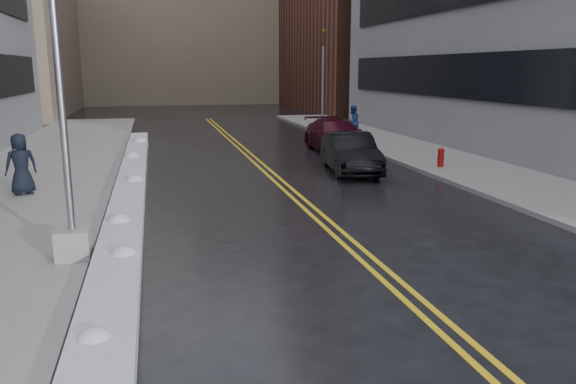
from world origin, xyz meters
TOP-DOWN VIEW (x-y plane):
  - ground at (0.00, 0.00)m, footprint 160.00×160.00m
  - sidewalk_west at (-5.75, 10.00)m, footprint 5.50×50.00m
  - sidewalk_east at (10.00, 10.00)m, footprint 4.00×50.00m
  - lane_line_left at (2.35, 10.00)m, footprint 0.12×50.00m
  - lane_line_right at (2.65, 10.00)m, footprint 0.12×50.00m
  - snow_ridge at (-2.45, 8.00)m, footprint 0.90×30.00m
  - building_far at (2.00, 60.00)m, footprint 36.00×16.00m
  - lamppost at (-3.30, 2.00)m, footprint 0.65×0.65m
  - fire_hydrant at (9.00, 10.00)m, footprint 0.26×0.26m
  - traffic_signal at (8.50, 24.00)m, footprint 0.16×0.20m
  - pedestrian_c at (-5.53, 8.51)m, footprint 1.05×0.90m
  - pedestrian_east at (8.84, 19.44)m, footprint 1.08×1.05m
  - car_black at (5.50, 10.45)m, footprint 2.15×4.67m
  - car_maroon at (6.65, 15.63)m, footprint 2.24×5.30m

SIDE VIEW (x-z plane):
  - ground at x=0.00m, z-range 0.00..0.00m
  - lane_line_left at x=2.35m, z-range 0.00..0.01m
  - lane_line_right at x=2.65m, z-range 0.00..0.01m
  - sidewalk_west at x=-5.75m, z-range 0.00..0.15m
  - sidewalk_east at x=10.00m, z-range 0.00..0.15m
  - snow_ridge at x=-2.45m, z-range 0.00..0.34m
  - fire_hydrant at x=9.00m, z-range 0.18..0.91m
  - car_black at x=5.50m, z-range 0.00..1.49m
  - car_maroon at x=6.65m, z-range 0.00..1.53m
  - pedestrian_east at x=8.84m, z-range 0.15..1.90m
  - pedestrian_c at x=-5.53m, z-range 0.15..1.98m
  - lamppost at x=-3.30m, z-range -1.28..6.35m
  - traffic_signal at x=8.50m, z-range 0.40..6.40m
  - building_far at x=2.00m, z-range 0.00..22.00m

